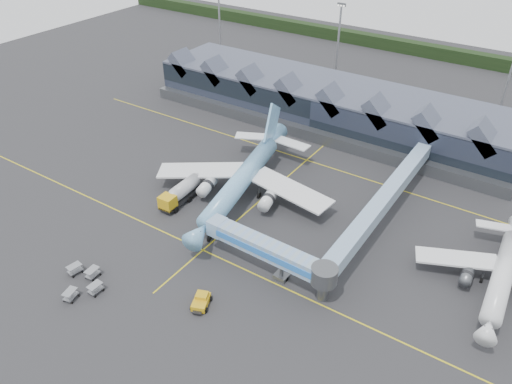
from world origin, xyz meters
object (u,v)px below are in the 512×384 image
Objects in this scene: fuel_truck at (182,191)px; jet_bridge at (277,255)px; regional_jet at (504,271)px; main_airliner at (244,177)px; pushback_tug at (201,301)px.

jet_bridge is at bearing -19.19° from fuel_truck.
jet_bridge is (-29.54, -16.93, 1.29)m from regional_jet.
fuel_truck is (-8.55, -8.42, -1.84)m from main_airliner.
jet_bridge is (17.45, -16.27, 0.49)m from main_airliner.
regional_jet is 56.29m from fuel_truck.
main_airliner is 23.86m from jet_bridge.
pushback_tug is (-6.03, -11.26, -3.65)m from jet_bridge.
fuel_truck is 2.61× the size of pushback_tug.
main_airliner reaches higher than pushback_tug.
fuel_truck is at bearing -147.24° from main_airliner.
main_airliner is at bearing 138.68° from jet_bridge.
pushback_tug is (11.42, -27.53, -3.15)m from main_airliner.
main_airliner is at bearing 178.32° from regional_jet.
regional_jet is 6.71× the size of pushback_tug.
fuel_truck is 27.67m from pushback_tug.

